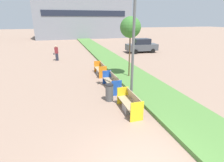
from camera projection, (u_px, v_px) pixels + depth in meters
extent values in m
cube|color=#4C7A38|center=(119.00, 66.00, 16.84)|extent=(2.80, 120.00, 0.18)
cube|color=gray|center=(83.00, 16.00, 41.96)|extent=(21.91, 7.79, 10.12)
cube|color=#1E2333|center=(85.00, 13.00, 38.23)|extent=(18.41, 0.08, 1.20)
cube|color=gray|center=(129.00, 108.00, 8.59)|extent=(0.52, 0.60, 0.42)
cube|color=tan|center=(129.00, 103.00, 8.51)|extent=(0.58, 1.80, 0.05)
cube|color=tan|center=(134.00, 98.00, 8.50)|extent=(0.14, 1.73, 0.48)
cube|color=yellow|center=(137.00, 112.00, 7.67)|extent=(0.62, 0.04, 0.94)
cube|color=yellow|center=(123.00, 95.00, 9.34)|extent=(0.62, 0.04, 0.94)
cube|color=gray|center=(111.00, 86.00, 11.39)|extent=(0.52, 0.60, 0.42)
cube|color=tan|center=(111.00, 83.00, 11.31)|extent=(0.58, 2.17, 0.05)
cube|color=tan|center=(115.00, 78.00, 11.30)|extent=(0.14, 2.09, 0.48)
cube|color=blue|center=(117.00, 88.00, 10.30)|extent=(0.62, 0.04, 0.94)
cube|color=blue|center=(107.00, 77.00, 12.30)|extent=(0.62, 0.04, 0.94)
cube|color=gray|center=(100.00, 72.00, 14.33)|extent=(0.52, 0.60, 0.42)
cube|color=tan|center=(100.00, 70.00, 14.26)|extent=(0.58, 1.86, 0.05)
cube|color=tan|center=(103.00, 66.00, 14.24)|extent=(0.14, 1.78, 0.48)
cube|color=orange|center=(103.00, 72.00, 13.39)|extent=(0.62, 0.04, 0.94)
cube|color=orange|center=(98.00, 66.00, 15.10)|extent=(0.62, 0.04, 0.94)
cylinder|color=#4C4F51|center=(109.00, 93.00, 9.66)|extent=(0.43, 0.43, 0.92)
cylinder|color=black|center=(109.00, 85.00, 9.50)|extent=(0.45, 0.45, 0.05)
cylinder|color=#56595B|center=(134.00, 33.00, 8.77)|extent=(0.14, 0.14, 7.34)
cylinder|color=brown|center=(129.00, 57.00, 13.04)|extent=(0.10, 0.10, 3.37)
sphere|color=#38702D|center=(130.00, 27.00, 12.34)|extent=(1.48, 1.48, 1.48)
cube|color=#232633|center=(57.00, 57.00, 19.21)|extent=(0.30, 0.22, 0.80)
cube|color=maroon|center=(56.00, 50.00, 18.97)|extent=(0.38, 0.24, 0.65)
sphere|color=tan|center=(56.00, 46.00, 18.83)|extent=(0.22, 0.22, 0.22)
cube|color=#232328|center=(54.00, 54.00, 19.02)|extent=(0.12, 0.20, 0.18)
cube|color=#474C51|center=(141.00, 47.00, 23.89)|extent=(4.31, 2.04, 0.84)
cube|color=black|center=(142.00, 41.00, 23.63)|extent=(2.20, 1.69, 0.72)
cylinder|color=black|center=(153.00, 51.00, 23.55)|extent=(0.60, 0.20, 0.60)
cylinder|color=black|center=(147.00, 49.00, 25.18)|extent=(0.60, 0.20, 0.60)
cylinder|color=black|center=(136.00, 52.00, 22.87)|extent=(0.60, 0.20, 0.60)
cylinder|color=black|center=(130.00, 50.00, 24.50)|extent=(0.60, 0.20, 0.60)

